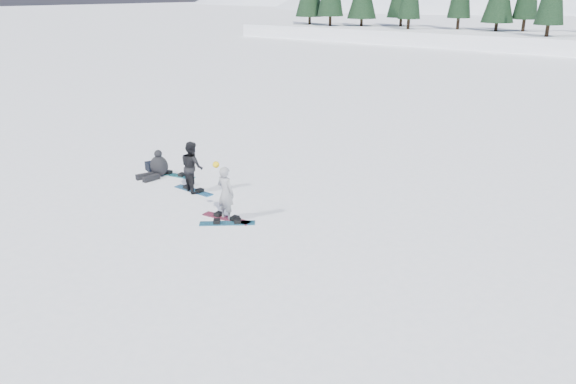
% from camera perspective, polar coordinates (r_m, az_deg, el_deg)
% --- Properties ---
extents(ground, '(420.00, 420.00, 0.00)m').
position_cam_1_polar(ground, '(15.22, -2.13, -3.19)').
color(ground, white).
rests_on(ground, ground).
extents(snowboarder_woman, '(0.57, 0.39, 1.65)m').
position_cam_1_polar(snowboarder_woman, '(15.31, -6.37, -0.07)').
color(snowboarder_woman, gray).
rests_on(snowboarder_woman, ground).
extents(snowboarder_man, '(0.93, 0.82, 1.60)m').
position_cam_1_polar(snowboarder_man, '(17.61, -9.72, 2.55)').
color(snowboarder_man, black).
rests_on(snowboarder_man, ground).
extents(seated_rider, '(0.74, 1.13, 0.92)m').
position_cam_1_polar(seated_rider, '(19.39, -13.09, 2.54)').
color(seated_rider, black).
rests_on(seated_rider, ground).
extents(gear_bag, '(0.53, 0.44, 0.30)m').
position_cam_1_polar(gear_bag, '(20.13, -13.74, 2.53)').
color(gear_bag, black).
rests_on(gear_bag, ground).
extents(snowboard_woman, '(1.52, 0.48, 0.03)m').
position_cam_1_polar(snowboard_woman, '(15.58, -6.25, -2.67)').
color(snowboard_woman, maroon).
rests_on(snowboard_woman, ground).
extents(snowboard_man, '(1.50, 0.28, 0.03)m').
position_cam_1_polar(snowboard_man, '(17.86, -9.58, 0.15)').
color(snowboard_man, '#1B6499').
rests_on(snowboard_man, ground).
extents(snowboard_loose_a, '(1.32, 1.20, 0.03)m').
position_cam_1_polar(snowboard_loose_a, '(15.26, -6.19, -3.18)').
color(snowboard_loose_a, '#186487').
rests_on(snowboard_loose_a, ground).
extents(snowboard_loose_c, '(1.53, 0.55, 0.03)m').
position_cam_1_polar(snowboard_loose_c, '(19.45, -11.38, 1.69)').
color(snowboard_loose_c, teal).
rests_on(snowboard_loose_c, ground).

